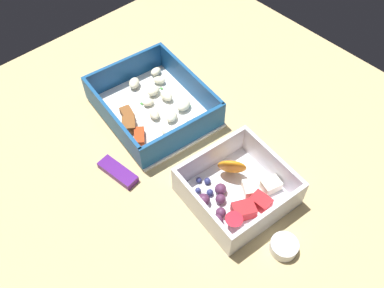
# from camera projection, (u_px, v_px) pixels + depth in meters

# --- Properties ---
(table_surface) EXTENTS (0.80, 0.80, 0.02)m
(table_surface) POSITION_uv_depth(u_px,v_px,m) (190.00, 146.00, 0.70)
(table_surface) COLOR tan
(table_surface) RESTS_ON ground
(pasta_container) EXTENTS (0.22, 0.19, 0.06)m
(pasta_container) POSITION_uv_depth(u_px,v_px,m) (154.00, 107.00, 0.72)
(pasta_container) COLOR white
(pasta_container) RESTS_ON table_surface
(fruit_bowl) EXTENTS (0.15, 0.16, 0.05)m
(fruit_bowl) POSITION_uv_depth(u_px,v_px,m) (237.00, 191.00, 0.62)
(fruit_bowl) COLOR white
(fruit_bowl) RESTS_ON table_surface
(candy_bar) EXTENTS (0.07, 0.03, 0.01)m
(candy_bar) POSITION_uv_depth(u_px,v_px,m) (118.00, 172.00, 0.65)
(candy_bar) COLOR #51197A
(candy_bar) RESTS_ON table_surface
(paper_cup_liner) EXTENTS (0.04, 0.04, 0.02)m
(paper_cup_liner) POSITION_uv_depth(u_px,v_px,m) (284.00, 247.00, 0.57)
(paper_cup_liner) COLOR white
(paper_cup_liner) RESTS_ON table_surface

